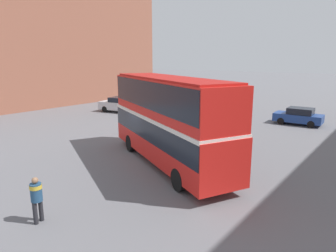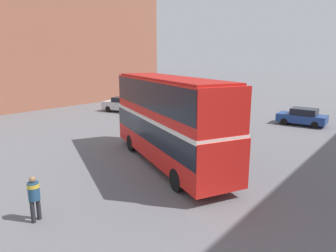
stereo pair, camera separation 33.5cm
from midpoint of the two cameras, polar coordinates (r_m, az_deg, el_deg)
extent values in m
plane|color=slate|center=(18.37, -4.58, -5.53)|extent=(240.00, 240.00, 0.00)
cube|color=#935642|center=(42.48, -22.53, 14.78)|extent=(8.03, 32.05, 15.98)
cube|color=red|center=(16.41, -0.59, -2.15)|extent=(10.58, 6.85, 2.18)
cube|color=red|center=(16.00, -0.60, 5.24)|extent=(10.40, 6.72, 2.08)
cube|color=black|center=(16.29, -0.59, -0.47)|extent=(10.50, 6.84, 1.07)
cube|color=black|center=(15.97, -0.60, 6.13)|extent=(10.28, 6.68, 1.42)
cube|color=silver|center=(16.16, -0.59, 1.69)|extent=(10.50, 6.83, 0.20)
cube|color=#B11A15|center=(15.90, -0.61, 9.14)|extent=(9.90, 6.35, 0.10)
cylinder|color=black|center=(14.48, 9.27, -8.58)|extent=(1.07, 0.72, 1.04)
cylinder|color=black|center=(13.40, 1.36, -10.19)|extent=(1.07, 0.72, 1.04)
cylinder|color=black|center=(19.90, -1.60, -2.51)|extent=(1.07, 0.72, 1.04)
cylinder|color=black|center=(19.13, -7.67, -3.24)|extent=(1.07, 0.72, 1.04)
cylinder|color=#232328|center=(11.99, -24.72, -14.87)|extent=(0.15, 0.15, 0.83)
cylinder|color=#232328|center=(12.14, -23.79, -14.43)|extent=(0.15, 0.15, 0.83)
cylinder|color=navy|center=(11.76, -24.58, -11.42)|extent=(0.48, 0.48, 0.65)
cylinder|color=gold|center=(11.68, -24.68, -10.48)|extent=(0.51, 0.51, 0.14)
sphere|color=#936B4C|center=(11.59, -24.79, -9.41)|extent=(0.22, 0.22, 0.22)
cube|color=navy|center=(29.00, 23.22, 1.46)|extent=(4.10, 2.07, 0.70)
cube|color=black|center=(28.87, 23.64, 2.64)|extent=(2.17, 1.78, 0.55)
cylinder|color=black|center=(28.52, 20.38, 0.90)|extent=(0.61, 0.25, 0.60)
cylinder|color=black|center=(30.13, 21.22, 1.42)|extent=(0.61, 0.25, 0.60)
cylinder|color=black|center=(28.02, 25.27, 0.27)|extent=(0.61, 0.25, 0.60)
cylinder|color=black|center=(29.66, 25.86, 0.84)|extent=(0.61, 0.25, 0.60)
cube|color=maroon|center=(29.37, 2.52, 2.75)|extent=(4.74, 2.46, 0.78)
cube|color=black|center=(29.34, 2.22, 4.10)|extent=(2.56, 1.98, 0.58)
cylinder|color=black|center=(29.57, 5.69, 2.09)|extent=(0.69, 0.31, 0.67)
cylinder|color=black|center=(28.06, 4.23, 1.55)|extent=(0.69, 0.31, 0.67)
cylinder|color=black|center=(30.83, 0.95, 2.59)|extent=(0.69, 0.31, 0.67)
cylinder|color=black|center=(29.39, -0.68, 2.09)|extent=(0.69, 0.31, 0.67)
cube|color=silver|center=(33.35, -9.40, 3.84)|extent=(4.90, 2.81, 0.85)
cube|color=black|center=(33.14, -9.18, 4.98)|extent=(2.70, 2.17, 0.50)
cylinder|color=black|center=(33.58, -12.22, 3.14)|extent=(0.71, 0.35, 0.68)
cylinder|color=black|center=(34.92, -10.47, 3.57)|extent=(0.71, 0.35, 0.68)
cylinder|color=black|center=(31.90, -8.18, 2.81)|extent=(0.71, 0.35, 0.68)
cylinder|color=black|center=(33.31, -6.51, 3.27)|extent=(0.71, 0.35, 0.68)
camera|label=1|loc=(0.17, -90.59, -0.13)|focal=32.00mm
camera|label=2|loc=(0.17, 89.41, 0.13)|focal=32.00mm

